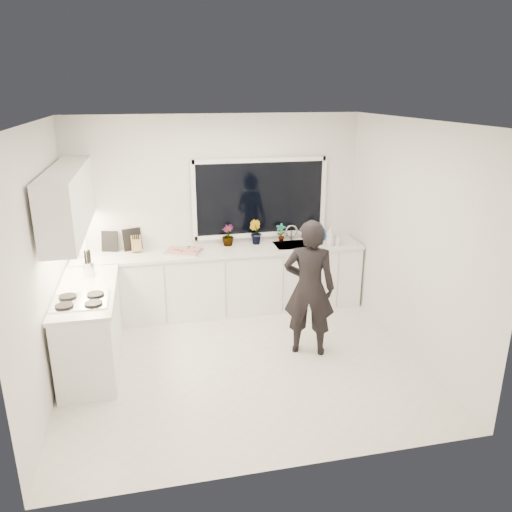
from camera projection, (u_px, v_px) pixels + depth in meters
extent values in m
cube|color=beige|center=(242.00, 363.00, 5.78)|extent=(4.00, 3.50, 0.02)
cube|color=white|center=(218.00, 213.00, 6.97)|extent=(4.00, 0.02, 2.70)
cube|color=white|center=(42.00, 265.00, 4.93)|extent=(0.02, 3.50, 2.70)
cube|color=white|center=(412.00, 240.00, 5.75)|extent=(0.02, 3.50, 2.70)
cube|color=white|center=(240.00, 120.00, 4.91)|extent=(4.00, 3.50, 0.02)
cube|color=black|center=(260.00, 198.00, 7.00)|extent=(1.80, 0.02, 1.00)
cube|color=white|center=(222.00, 282.00, 6.98)|extent=(3.92, 0.58, 0.88)
cube|color=white|center=(91.00, 329.00, 5.62)|extent=(0.58, 1.60, 0.88)
cube|color=silver|center=(222.00, 251.00, 6.82)|extent=(3.94, 0.62, 0.04)
cube|color=silver|center=(86.00, 291.00, 5.47)|extent=(0.62, 1.60, 0.04)
cube|color=white|center=(69.00, 200.00, 5.47)|extent=(0.34, 2.10, 0.70)
cube|color=silver|center=(295.00, 248.00, 7.05)|extent=(0.58, 0.42, 0.14)
cylinder|color=silver|center=(291.00, 233.00, 7.19)|extent=(0.03, 0.03, 0.22)
cube|color=black|center=(80.00, 301.00, 5.13)|extent=(0.56, 0.48, 0.03)
imported|color=black|center=(309.00, 288.00, 5.77)|extent=(0.70, 0.58, 1.63)
cube|color=silver|center=(183.00, 251.00, 6.68)|extent=(0.57, 0.49, 0.03)
cube|color=#B23817|center=(183.00, 250.00, 6.68)|extent=(0.51, 0.44, 0.01)
cylinder|color=#1244AB|center=(321.00, 235.00, 7.25)|extent=(0.16, 0.16, 0.13)
cylinder|color=white|center=(83.00, 247.00, 6.51)|extent=(0.13, 0.13, 0.26)
cube|color=olive|center=(136.00, 244.00, 6.69)|extent=(0.14, 0.11, 0.22)
cylinder|color=silver|center=(89.00, 269.00, 5.85)|extent=(0.16, 0.16, 0.16)
cube|color=black|center=(110.00, 241.00, 6.70)|extent=(0.22, 0.08, 0.28)
cube|color=black|center=(132.00, 239.00, 6.76)|extent=(0.24, 0.10, 0.30)
imported|color=#26662D|center=(228.00, 235.00, 6.95)|extent=(0.23, 0.23, 0.29)
imported|color=#26662D|center=(255.00, 232.00, 7.02)|extent=(0.23, 0.24, 0.34)
imported|color=#26662D|center=(281.00, 233.00, 7.11)|extent=(0.17, 0.15, 0.27)
imported|color=#D8BF66|center=(330.00, 236.00, 6.95)|extent=(0.14, 0.14, 0.29)
imported|color=#D8BF66|center=(338.00, 239.00, 6.99)|extent=(0.11, 0.11, 0.18)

